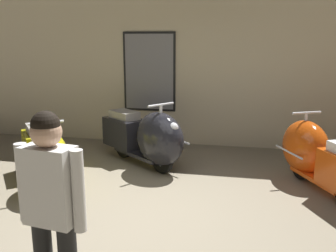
{
  "coord_description": "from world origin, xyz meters",
  "views": [
    {
      "loc": [
        1.02,
        -3.82,
        2.02
      ],
      "look_at": [
        -0.04,
        1.5,
        0.76
      ],
      "focal_mm": 39.59,
      "sensor_mm": 36.0,
      "label": 1
    }
  ],
  "objects_px": {
    "scooter_0": "(45,156)",
    "scooter_2": "(316,155)",
    "scooter_1": "(148,138)",
    "visitor_0": "(52,205)"
  },
  "relations": [
    {
      "from": "scooter_2",
      "to": "visitor_0",
      "type": "xyz_separation_m",
      "value": [
        -2.31,
        -3.06,
        0.44
      ]
    },
    {
      "from": "scooter_0",
      "to": "scooter_2",
      "type": "height_order",
      "value": "scooter_2"
    },
    {
      "from": "scooter_0",
      "to": "scooter_1",
      "type": "bearing_deg",
      "value": 93.08
    },
    {
      "from": "scooter_0",
      "to": "scooter_1",
      "type": "distance_m",
      "value": 1.61
    },
    {
      "from": "scooter_0",
      "to": "scooter_2",
      "type": "xyz_separation_m",
      "value": [
        3.7,
        0.74,
        0.01
      ]
    },
    {
      "from": "scooter_1",
      "to": "scooter_2",
      "type": "distance_m",
      "value": 2.52
    },
    {
      "from": "visitor_0",
      "to": "scooter_2",
      "type": "bearing_deg",
      "value": -28.7
    },
    {
      "from": "scooter_2",
      "to": "scooter_0",
      "type": "bearing_deg",
      "value": 76.18
    },
    {
      "from": "scooter_0",
      "to": "scooter_2",
      "type": "bearing_deg",
      "value": 62.65
    },
    {
      "from": "scooter_1",
      "to": "scooter_2",
      "type": "height_order",
      "value": "scooter_1"
    }
  ]
}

